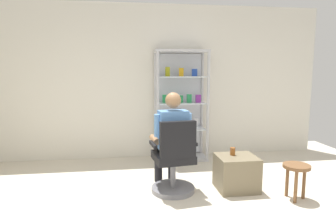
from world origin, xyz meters
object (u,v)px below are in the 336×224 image
display_cabinet_main (180,105)px  office_chair (174,163)px  storage_crate (236,173)px  tea_glass (233,151)px  wooden_stool (296,172)px  seated_shopkeeper (171,136)px

display_cabinet_main → office_chair: bearing=-103.2°
storage_crate → tea_glass: size_ratio=5.00×
office_chair → wooden_stool: bearing=-15.1°
display_cabinet_main → seated_shopkeeper: 1.40m
display_cabinet_main → seated_shopkeeper: bearing=-105.6°
seated_shopkeeper → office_chair: bearing=-82.8°
wooden_stool → tea_glass: bearing=145.3°
display_cabinet_main → tea_glass: (0.44, -1.43, -0.46)m
seated_shopkeeper → storage_crate: (0.85, -0.16, -0.49)m
display_cabinet_main → seated_shopkeeper: size_ratio=1.47×
display_cabinet_main → storage_crate: display_cabinet_main is taller
wooden_stool → seated_shopkeeper: bearing=159.3°
display_cabinet_main → tea_glass: bearing=-72.8°
display_cabinet_main → storage_crate: (0.48, -1.48, -0.74)m
office_chair → seated_shopkeeper: bearing=97.2°
office_chair → seated_shopkeeper: seated_shopkeeper is taller
storage_crate → wooden_stool: 0.73m
display_cabinet_main → wooden_stool: display_cabinet_main is taller
display_cabinet_main → seated_shopkeeper: display_cabinet_main is taller
tea_glass → wooden_stool: tea_glass is taller
display_cabinet_main → storage_crate: size_ratio=3.73×
display_cabinet_main → seated_shopkeeper: (-0.37, -1.32, -0.25)m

